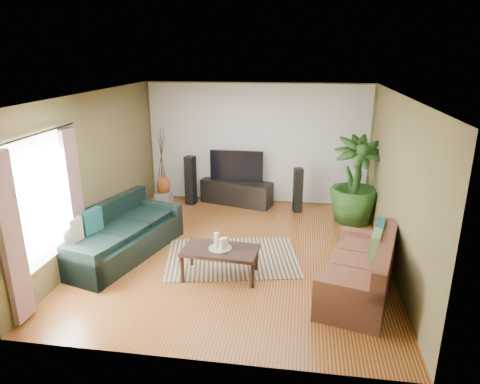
% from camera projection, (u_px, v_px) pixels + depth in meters
% --- Properties ---
extents(floor, '(5.50, 5.50, 0.00)m').
position_uv_depth(floor, '(238.00, 253.00, 7.42)').
color(floor, '#985E27').
rests_on(floor, ground).
extents(ceiling, '(5.50, 5.50, 0.00)m').
position_uv_depth(ceiling, '(238.00, 94.00, 6.58)').
color(ceiling, white).
rests_on(ceiling, ground).
extents(wall_back, '(5.00, 0.00, 5.00)m').
position_uv_depth(wall_back, '(257.00, 144.00, 9.58)').
color(wall_back, brown).
rests_on(wall_back, ground).
extents(wall_front, '(5.00, 0.00, 5.00)m').
position_uv_depth(wall_front, '(198.00, 253.00, 4.42)').
color(wall_front, brown).
rests_on(wall_front, ground).
extents(wall_left, '(0.00, 5.50, 5.50)m').
position_uv_depth(wall_left, '(95.00, 172.00, 7.35)').
color(wall_left, brown).
rests_on(wall_left, ground).
extents(wall_right, '(0.00, 5.50, 5.50)m').
position_uv_depth(wall_right, '(397.00, 185.00, 6.65)').
color(wall_right, brown).
rests_on(wall_right, ground).
extents(backwall_panel, '(4.90, 0.00, 4.90)m').
position_uv_depth(backwall_panel, '(257.00, 144.00, 9.57)').
color(backwall_panel, white).
rests_on(backwall_panel, ground).
extents(window_pane, '(0.00, 1.80, 1.80)m').
position_uv_depth(window_pane, '(41.00, 200.00, 5.83)').
color(window_pane, white).
rests_on(window_pane, ground).
extents(curtain_near, '(0.08, 0.35, 2.20)m').
position_uv_depth(curtain_near, '(12.00, 240.00, 5.20)').
color(curtain_near, gray).
rests_on(curtain_near, ground).
extents(curtain_far, '(0.08, 0.35, 2.20)m').
position_uv_depth(curtain_far, '(75.00, 200.00, 6.61)').
color(curtain_far, gray).
rests_on(curtain_far, ground).
extents(curtain_rod, '(0.03, 1.90, 0.03)m').
position_uv_depth(curtain_rod, '(34.00, 135.00, 5.54)').
color(curtain_rod, black).
rests_on(curtain_rod, ground).
extents(sofa_left, '(1.60, 2.53, 0.85)m').
position_uv_depth(sofa_left, '(121.00, 231.00, 7.25)').
color(sofa_left, black).
rests_on(sofa_left, floor).
extents(sofa_right, '(1.33, 2.08, 0.85)m').
position_uv_depth(sofa_right, '(359.00, 266.00, 6.09)').
color(sofa_right, brown).
rests_on(sofa_right, floor).
extents(area_rug, '(2.46, 1.96, 0.01)m').
position_uv_depth(area_rug, '(232.00, 258.00, 7.24)').
color(area_rug, tan).
rests_on(area_rug, floor).
extents(coffee_table, '(1.19, 0.72, 0.47)m').
position_uv_depth(coffee_table, '(220.00, 262.00, 6.59)').
color(coffee_table, black).
rests_on(coffee_table, floor).
extents(candle_tray, '(0.35, 0.35, 0.02)m').
position_uv_depth(candle_tray, '(220.00, 248.00, 6.52)').
color(candle_tray, gray).
rests_on(candle_tray, coffee_table).
extents(candle_tall, '(0.07, 0.07, 0.23)m').
position_uv_depth(candle_tall, '(217.00, 240.00, 6.52)').
color(candle_tall, '#EEE0C9').
rests_on(candle_tall, candle_tray).
extents(candle_mid, '(0.07, 0.07, 0.18)m').
position_uv_depth(candle_mid, '(222.00, 244.00, 6.44)').
color(candle_mid, white).
rests_on(candle_mid, candle_tray).
extents(candle_short, '(0.07, 0.07, 0.15)m').
position_uv_depth(candle_short, '(225.00, 242.00, 6.54)').
color(candle_short, beige).
rests_on(candle_short, candle_tray).
extents(tv_stand, '(1.69, 0.90, 0.54)m').
position_uv_depth(tv_stand, '(237.00, 192.00, 9.75)').
color(tv_stand, black).
rests_on(tv_stand, floor).
extents(television, '(1.19, 0.06, 0.70)m').
position_uv_depth(television, '(237.00, 166.00, 9.55)').
color(television, black).
rests_on(television, tv_stand).
extents(speaker_left, '(0.24, 0.26, 1.12)m').
position_uv_depth(speaker_left, '(191.00, 180.00, 9.65)').
color(speaker_left, black).
rests_on(speaker_left, floor).
extents(speaker_right, '(0.22, 0.23, 0.98)m').
position_uv_depth(speaker_right, '(298.00, 190.00, 9.19)').
color(speaker_right, black).
rests_on(speaker_right, floor).
extents(potted_plant, '(1.15, 1.15, 1.76)m').
position_uv_depth(potted_plant, '(355.00, 181.00, 8.52)').
color(potted_plant, '#1D4316').
rests_on(potted_plant, floor).
extents(plant_pot, '(0.32, 0.32, 0.25)m').
position_uv_depth(plant_pot, '(352.00, 216.00, 8.76)').
color(plant_pot, black).
rests_on(plant_pot, floor).
extents(pedestal, '(0.34, 0.34, 0.33)m').
position_uv_depth(pedestal, '(164.00, 199.00, 9.59)').
color(pedestal, gray).
rests_on(pedestal, floor).
extents(vase, '(0.31, 0.31, 0.43)m').
position_uv_depth(vase, '(163.00, 186.00, 9.49)').
color(vase, brown).
rests_on(vase, pedestal).
extents(side_table, '(0.54, 0.54, 0.50)m').
position_uv_depth(side_table, '(149.00, 222.00, 8.13)').
color(side_table, brown).
rests_on(side_table, floor).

